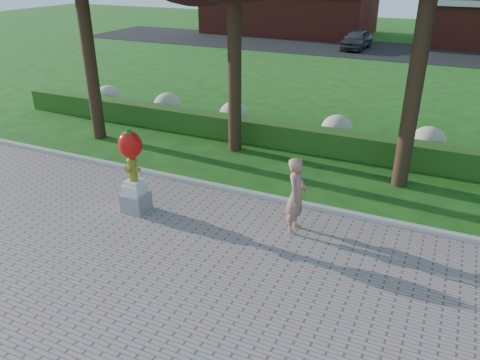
# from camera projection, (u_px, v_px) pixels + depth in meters

# --- Properties ---
(ground) EXTENTS (100.00, 100.00, 0.00)m
(ground) POSITION_uv_depth(u_px,v_px,m) (200.00, 253.00, 10.35)
(ground) COLOR #194C13
(ground) RESTS_ON ground
(curb) EXTENTS (40.00, 0.18, 0.15)m
(curb) POSITION_uv_depth(u_px,v_px,m) (254.00, 194.00, 12.78)
(curb) COLOR #ADADA5
(curb) RESTS_ON ground
(lawn_hedge) EXTENTS (24.00, 0.70, 0.80)m
(lawn_hedge) POSITION_uv_depth(u_px,v_px,m) (300.00, 138.00, 15.92)
(lawn_hedge) COLOR #1C4914
(lawn_hedge) RESTS_ON ground
(hydrangea_row) EXTENTS (20.10, 1.10, 0.99)m
(hydrangea_row) POSITION_uv_depth(u_px,v_px,m) (325.00, 127.00, 16.46)
(hydrangea_row) COLOR beige
(hydrangea_row) RESTS_ON ground
(street) EXTENTS (50.00, 8.00, 0.02)m
(street) POSITION_uv_depth(u_px,v_px,m) (393.00, 51.00, 33.32)
(street) COLOR black
(street) RESTS_ON ground
(hydrant_sculpture) EXTENTS (0.64, 0.60, 2.19)m
(hydrant_sculpture) POSITION_uv_depth(u_px,v_px,m) (133.00, 169.00, 11.58)
(hydrant_sculpture) COLOR gray
(hydrant_sculpture) RESTS_ON walkway
(woman) EXTENTS (0.45, 0.68, 1.85)m
(woman) POSITION_uv_depth(u_px,v_px,m) (296.00, 196.00, 10.77)
(woman) COLOR #A4715E
(woman) RESTS_ON walkway
(parked_car) EXTENTS (1.83, 4.06, 1.35)m
(parked_car) POSITION_uv_depth(u_px,v_px,m) (356.00, 39.00, 33.82)
(parked_car) COLOR #393B40
(parked_car) RESTS_ON street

